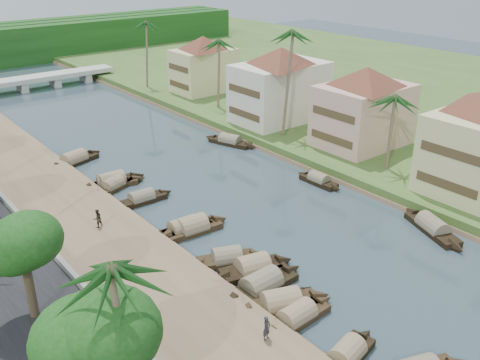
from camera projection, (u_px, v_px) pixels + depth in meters
ground at (336, 249)px, 46.34m from camera, size 220.00×220.00×0.00m
left_bank at (67, 215)px, 51.28m from camera, size 10.00×180.00×0.80m
right_bank at (320, 138)px, 71.23m from camera, size 16.00×180.00×1.20m
retaining_wall at (21, 219)px, 48.50m from camera, size 0.40×180.00×1.10m
far_right_fill at (468, 93)px, 92.41m from camera, size 60.00×220.00×1.15m
bridge at (38, 79)px, 96.98m from camera, size 28.00×4.00×2.40m
building_mid at (364, 106)px, 65.27m from camera, size 14.11×14.11×9.70m
building_far at (280, 84)px, 74.58m from camera, size 15.59×15.59×10.20m
building_distant at (204, 63)px, 89.62m from camera, size 12.62×12.62×9.20m
sampan_1 at (347, 355)px, 33.82m from camera, size 6.77×2.86×2.00m
sampan_2 at (297, 317)px, 37.28m from camera, size 7.60×1.93×2.02m
sampan_3 at (261, 286)px, 40.71m from camera, size 8.81×2.28×2.33m
sampan_4 at (281, 304)px, 38.68m from camera, size 8.06×4.41×2.26m
sampan_5 at (253, 269)px, 42.84m from camera, size 7.68×3.47×2.37m
sampan_6 at (227, 259)px, 44.19m from camera, size 6.96×4.11×2.08m
sampan_7 at (184, 228)px, 48.89m from camera, size 7.67×1.91×2.05m
sampan_8 at (192, 228)px, 48.94m from camera, size 7.81×2.44×2.37m
sampan_9 at (142, 199)px, 54.54m from camera, size 7.23×1.69×1.87m
sampan_10 at (113, 186)px, 57.40m from camera, size 6.99×3.64×1.94m
sampan_11 at (112, 182)px, 58.31m from camera, size 8.19×2.26×2.32m
sampan_12 at (110, 183)px, 58.20m from camera, size 8.16×3.40×1.95m
sampan_13 at (74, 160)px, 64.29m from camera, size 8.46×4.00×2.27m
sampan_14 at (432, 228)px, 49.01m from camera, size 4.76×8.87×2.16m
sampan_15 at (319, 180)px, 58.83m from camera, size 1.60×6.43×1.78m
sampan_16 at (230, 141)px, 70.41m from camera, size 4.06×8.21×2.02m
canoe_1 at (292, 302)px, 39.35m from camera, size 5.23×1.82×0.84m
canoe_2 at (122, 183)px, 58.88m from camera, size 6.25×1.87×0.90m
palm_1 at (394, 99)px, 56.76m from camera, size 3.20×3.20×9.70m
palm_2 at (288, 36)px, 65.43m from camera, size 3.20×3.20×14.69m
palm_3 at (218, 43)px, 78.56m from camera, size 3.20×3.20×11.51m
palm_4 at (121, 270)px, 23.91m from camera, size 3.20×3.20×11.29m
palm_7 at (144, 24)px, 90.05m from camera, size 3.20×3.20×12.46m
tree_1 at (97, 336)px, 25.92m from camera, size 5.29×5.29×7.69m
tree_2 at (22, 244)px, 33.69m from camera, size 4.38×4.38×7.45m
tree_6 at (296, 73)px, 78.77m from camera, size 4.93×4.93×7.75m
person_near at (267, 328)px, 34.32m from camera, size 0.73×0.58×1.74m
person_far at (97, 218)px, 48.03m from camera, size 0.93×0.78×1.74m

